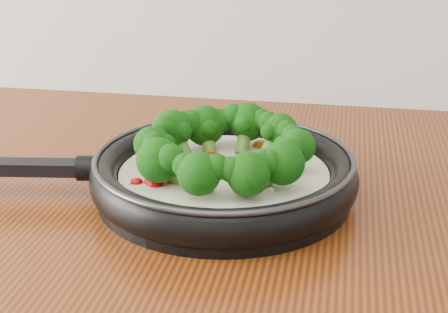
# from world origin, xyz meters

# --- Properties ---
(skillet) EXTENTS (0.50, 0.35, 0.09)m
(skillet) POSITION_xyz_m (0.00, 1.10, 0.93)
(skillet) COLOR black
(skillet) RESTS_ON counter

